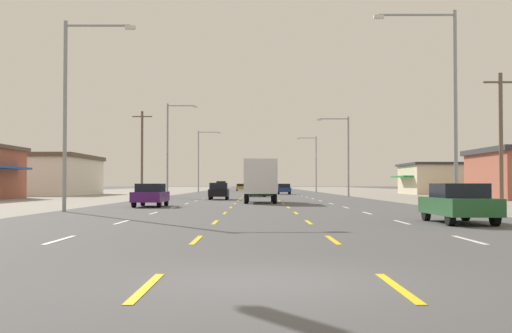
% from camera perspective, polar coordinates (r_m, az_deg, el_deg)
% --- Properties ---
extents(ground_plane, '(572.00, 572.00, 0.00)m').
position_cam_1_polar(ground_plane, '(75.43, 0.33, -2.65)').
color(ground_plane, '#4C4C4F').
extents(lot_apron_left, '(28.00, 440.00, 0.01)m').
position_cam_1_polar(lot_apron_left, '(79.32, -17.87, -2.52)').
color(lot_apron_left, gray).
rests_on(lot_apron_left, ground).
extents(lot_apron_right, '(28.00, 440.00, 0.01)m').
position_cam_1_polar(lot_apron_right, '(79.46, 18.50, -2.51)').
color(lot_apron_right, gray).
rests_on(lot_apron_right, ground).
extents(lane_markings, '(10.64, 227.60, 0.01)m').
position_cam_1_polar(lane_markings, '(113.93, 0.27, -2.28)').
color(lane_markings, white).
rests_on(lane_markings, ground).
extents(signal_span_wire, '(27.13, 0.53, 9.32)m').
position_cam_1_polar(signal_span_wire, '(18.14, 0.92, 11.47)').
color(signal_span_wire, brown).
rests_on(signal_span_wire, ground).
extents(sedan_far_right_nearest, '(1.80, 4.50, 1.46)m').
position_cam_1_polar(sedan_far_right_nearest, '(24.59, 17.76, -3.09)').
color(sedan_far_right_nearest, '#235B2D').
rests_on(sedan_far_right_nearest, ground).
extents(sedan_far_left_near, '(1.80, 4.50, 1.46)m').
position_cam_1_polar(sedan_far_left_near, '(40.95, -9.21, -2.50)').
color(sedan_far_left_near, '#4C196B').
rests_on(sedan_far_left_near, ground).
extents(box_truck_center_turn_mid, '(2.40, 7.20, 3.23)m').
position_cam_1_polar(box_truck_center_turn_mid, '(48.49, 0.55, -1.09)').
color(box_truck_center_turn_mid, '#235B2D').
rests_on(box_truck_center_turn_mid, ground).
extents(hatchback_inner_left_midfar, '(1.72, 3.90, 1.54)m').
position_cam_1_polar(hatchback_inner_left_midfar, '(58.36, -3.16, -2.20)').
color(hatchback_inner_left_midfar, black).
rests_on(hatchback_inner_left_midfar, ground).
extents(sedan_center_turn_far, '(1.80, 4.50, 1.46)m').
position_cam_1_polar(sedan_center_turn_far, '(71.80, 0.30, -2.10)').
color(sedan_center_turn_far, '#235B2D').
rests_on(sedan_center_turn_far, ground).
extents(sedan_inner_right_farther, '(1.80, 4.50, 1.46)m').
position_cam_1_polar(sedan_inner_right_farther, '(88.47, 2.67, -2.00)').
color(sedan_inner_right_farther, navy).
rests_on(sedan_inner_right_farther, ground).
extents(suv_far_left_farthest, '(1.98, 4.90, 1.98)m').
position_cam_1_polar(suv_far_left_farthest, '(127.73, -2.95, -1.74)').
color(suv_far_left_farthest, maroon).
rests_on(suv_far_left_farthest, ground).
extents(sedan_inner_left_distant_a, '(1.80, 4.50, 1.46)m').
position_cam_1_polar(sedan_inner_left_distant_a, '(128.70, -1.20, -1.86)').
color(sedan_inner_left_distant_a, '#B28C33').
rests_on(sedan_inner_left_distant_a, ground).
extents(sedan_inner_right_distant_b, '(1.80, 4.50, 1.46)m').
position_cam_1_polar(sedan_inner_right_distant_b, '(130.31, 1.77, -1.86)').
color(sedan_inner_right_distant_b, maroon).
rests_on(sedan_inner_right_distant_b, ground).
extents(storefront_left_row_2, '(10.47, 17.90, 5.28)m').
position_cam_1_polar(storefront_left_row_2, '(89.43, -17.65, -0.70)').
color(storefront_left_row_2, silver).
rests_on(storefront_left_row_2, ground).
extents(storefront_right_row_2, '(15.18, 11.94, 4.30)m').
position_cam_1_polar(storefront_right_row_2, '(92.80, 17.50, -1.04)').
color(storefront_right_row_2, beige).
rests_on(storefront_right_row_2, ground).
extents(streetlight_left_row_0, '(3.73, 0.26, 9.95)m').
position_cam_1_polar(streetlight_left_row_0, '(34.70, -15.94, 5.55)').
color(streetlight_left_row_0, gray).
rests_on(streetlight_left_row_0, ground).
extents(streetlight_right_row_0, '(4.33, 0.26, 10.51)m').
position_cam_1_polar(streetlight_right_row_0, '(34.85, 16.85, 6.13)').
color(streetlight_right_row_0, gray).
rests_on(streetlight_right_row_0, ground).
extents(streetlight_left_row_1, '(3.46, 0.26, 10.47)m').
position_cam_1_polar(streetlight_left_row_1, '(72.31, -7.50, 2.02)').
color(streetlight_left_row_1, gray).
rests_on(streetlight_left_row_1, ground).
extents(streetlight_right_row_1, '(3.64, 0.26, 8.99)m').
position_cam_1_polar(streetlight_right_row_1, '(72.31, 8.12, 1.43)').
color(streetlight_right_row_1, gray).
rests_on(streetlight_right_row_1, ground).
extents(streetlight_left_row_2, '(3.97, 0.26, 10.61)m').
position_cam_1_polar(streetlight_left_row_2, '(110.47, -4.80, 0.85)').
color(streetlight_left_row_2, gray).
rests_on(streetlight_left_row_2, ground).
extents(streetlight_right_row_2, '(3.37, 0.26, 9.61)m').
position_cam_1_polar(streetlight_right_row_2, '(110.49, 5.39, 0.55)').
color(streetlight_right_row_2, gray).
rests_on(streetlight_right_row_2, ground).
extents(utility_pole_right_row_0, '(2.20, 0.26, 8.58)m').
position_cam_1_polar(utility_pole_right_row_0, '(43.93, 21.16, 2.52)').
color(utility_pole_right_row_0, brown).
rests_on(utility_pole_right_row_0, ground).
extents(utility_pole_left_row_1, '(2.20, 0.26, 9.48)m').
position_cam_1_polar(utility_pole_left_row_1, '(71.58, -9.97, 1.26)').
color(utility_pole_left_row_1, brown).
rests_on(utility_pole_left_row_1, ground).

